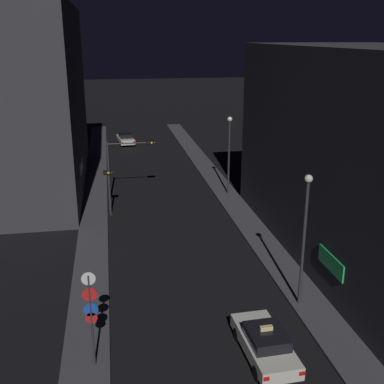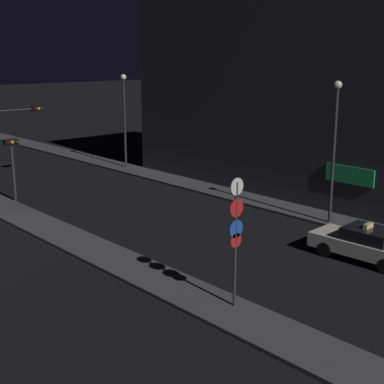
{
  "view_description": "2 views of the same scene",
  "coord_description": "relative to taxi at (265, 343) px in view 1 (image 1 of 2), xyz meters",
  "views": [
    {
      "loc": [
        -4.18,
        -9.18,
        13.55
      ],
      "look_at": [
        1.24,
        22.0,
        3.14
      ],
      "focal_mm": 44.8,
      "sensor_mm": 36.0,
      "label": 1
    },
    {
      "loc": [
        -17.88,
        -3.12,
        8.35
      ],
      "look_at": [
        0.59,
        16.92,
        1.5
      ],
      "focal_mm": 51.23,
      "sensor_mm": 36.0,
      "label": 2
    }
  ],
  "objects": [
    {
      "name": "taxi",
      "position": [
        0.0,
        0.0,
        0.0
      ],
      "size": [
        1.98,
        4.52,
        1.62
      ],
      "color": "silver",
      "rests_on": "ground_plane"
    },
    {
      "name": "far_car",
      "position": [
        -4.23,
        44.78,
        -0.0
      ],
      "size": [
        2.29,
        4.62,
        1.42
      ],
      "color": "silver",
      "rests_on": "ground_plane"
    },
    {
      "name": "sign_pole_left",
      "position": [
        -7.36,
        0.57,
        2.05
      ],
      "size": [
        0.61,
        0.1,
        4.41
      ],
      "color": "#2D2D33",
      "rests_on": "sidewalk_left"
    },
    {
      "name": "sidewalk_right",
      "position": [
        3.72,
        23.8,
        -0.66
      ],
      "size": [
        2.08,
        67.23,
        0.14
      ],
      "primitive_type": "cube",
      "color": "#424247",
      "rests_on": "ground_plane"
    },
    {
      "name": "street_lamp_far_block",
      "position": [
        3.87,
        22.22,
        3.74
      ],
      "size": [
        0.43,
        0.43,
        6.84
      ],
      "color": "#2D2D33",
      "rests_on": "sidewalk_right"
    },
    {
      "name": "traffic_light_left_kerb",
      "position": [
        -6.47,
        18.93,
        1.95
      ],
      "size": [
        0.8,
        0.42,
        3.75
      ],
      "color": "#2D2D33",
      "rests_on": "ground_plane"
    },
    {
      "name": "building_facade_left",
      "position": [
        -13.7,
        28.17,
        7.32
      ],
      "size": [
        9.89,
        23.62,
        16.1
      ],
      "color": "#333338",
      "rests_on": "ground_plane"
    },
    {
      "name": "street_lamp_near_block",
      "position": [
        3.14,
        3.82,
        3.72
      ],
      "size": [
        0.41,
        0.41,
        7.02
      ],
      "color": "#2D2D33",
      "rests_on": "sidewalk_right"
    },
    {
      "name": "traffic_light_overhead",
      "position": [
        -4.87,
        22.69,
        3.01
      ],
      "size": [
        4.17,
        0.42,
        5.15
      ],
      "color": "#2D2D33",
      "rests_on": "ground_plane"
    },
    {
      "name": "sidewalk_left",
      "position": [
        -7.76,
        23.8,
        -0.66
      ],
      "size": [
        2.08,
        67.23,
        0.14
      ],
      "primitive_type": "cube",
      "color": "#424247",
      "rests_on": "ground_plane"
    }
  ]
}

